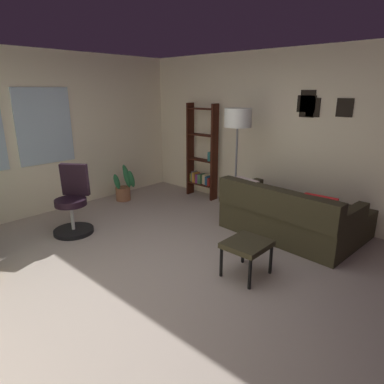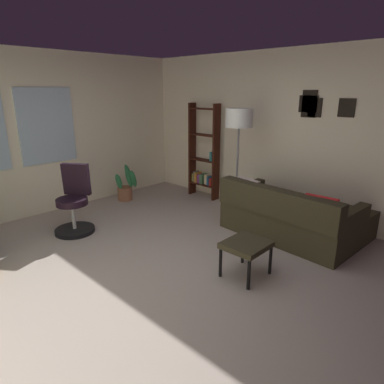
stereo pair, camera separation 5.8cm
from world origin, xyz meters
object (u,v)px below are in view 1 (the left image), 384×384
Objects in this scene: footstool at (247,246)px; bookshelf at (202,158)px; couch at (299,217)px; office_chair at (73,207)px; potted_plant at (125,186)px; floor_lamp at (238,124)px.

bookshelf is (1.86, 2.28, 0.41)m from footstool.
footstool is at bearing -177.45° from couch.
office_chair reaches higher than footstool.
potted_plant is at bearing 141.33° from bookshelf.
floor_lamp is (2.08, -1.36, 1.11)m from office_chair.
footstool is at bearing -74.86° from office_chair.
couch is 3.23m from office_chair.
floor_lamp is 2.47m from potted_plant.
floor_lamp reaches higher than office_chair.
footstool is (-1.42, -0.06, 0.08)m from couch.
floor_lamp is (1.40, 1.17, 1.15)m from footstool.
office_chair is (-0.68, 2.52, 0.04)m from footstool.
floor_lamp reaches higher than footstool.
couch is at bearing -101.24° from bookshelf.
bookshelf is 1.41m from floor_lamp.
bookshelf is at bearing 67.66° from floor_lamp.
floor_lamp is (-0.46, -1.11, 0.74)m from bookshelf.
office_chair is 1.55m from potted_plant.
potted_plant is (-1.14, 0.91, -0.49)m from bookshelf.
bookshelf reaches higher than office_chair.
couch reaches higher than potted_plant.
floor_lamp is (-0.02, 1.10, 1.23)m from couch.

